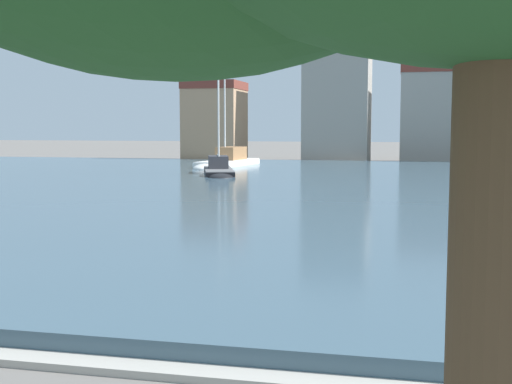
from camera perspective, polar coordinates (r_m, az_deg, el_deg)
harbor_water at (r=35.11m, az=9.21°, el=0.17°), size 85.44×52.03×0.40m
quay_edge_coping at (r=9.54m, az=-1.24°, el=-15.53°), size 85.44×0.50×0.12m
sailboat_white at (r=52.00m, az=-2.64°, el=2.46°), size 3.53×9.18×9.62m
sailboat_black at (r=43.54m, az=-3.20°, el=1.72°), size 3.98×7.71×8.66m
townhouse_end_terrace at (r=65.76m, az=-3.52°, el=5.99°), size 5.35×5.82×7.82m
townhouse_wide_warehouse at (r=66.14m, az=7.00°, el=7.74°), size 6.25×7.24×11.93m
townhouse_narrow_midrow at (r=66.45m, az=14.80°, el=6.42°), size 6.03×6.21×9.23m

